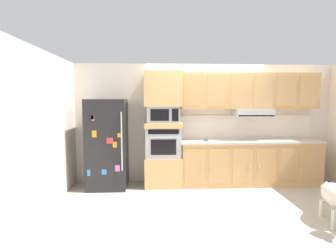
{
  "coord_description": "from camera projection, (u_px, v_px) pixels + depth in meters",
  "views": [
    {
      "loc": [
        -1.06,
        -4.58,
        1.75
      ],
      "look_at": [
        -0.82,
        0.25,
        1.27
      ],
      "focal_mm": 28.36,
      "sensor_mm": 36.0,
      "label": 1
    }
  ],
  "objects": [
    {
      "name": "ground_plane",
      "position": [
        214.0,
        197.0,
        4.78
      ],
      "size": [
        9.6,
        9.6,
        0.0
      ],
      "primitive_type": "plane",
      "color": "#B2A899"
    },
    {
      "name": "back_kitchen_wall",
      "position": [
        204.0,
        123.0,
        5.76
      ],
      "size": [
        6.2,
        0.12,
        2.5
      ],
      "primitive_type": "cube",
      "color": "silver",
      "rests_on": "ground"
    },
    {
      "name": "side_panel_left",
      "position": [
        53.0,
        129.0,
        4.52
      ],
      "size": [
        0.12,
        7.1,
        2.5
      ],
      "primitive_type": "cube",
      "color": "silver",
      "rests_on": "ground"
    },
    {
      "name": "refrigerator",
      "position": [
        107.0,
        144.0,
        5.27
      ],
      "size": [
        0.76,
        0.73,
        1.76
      ],
      "color": "black",
      "rests_on": "ground"
    },
    {
      "name": "oven_base_cabinet",
      "position": [
        163.0,
        171.0,
        5.45
      ],
      "size": [
        0.74,
        0.62,
        0.6
      ],
      "primitive_type": "cube",
      "color": "tan",
      "rests_on": "ground"
    },
    {
      "name": "built_in_oven",
      "position": [
        163.0,
        142.0,
        5.39
      ],
      "size": [
        0.7,
        0.62,
        0.6
      ],
      "color": "#A8AAAF",
      "rests_on": "oven_base_cabinet"
    },
    {
      "name": "appliance_mid_shelf",
      "position": [
        163.0,
        125.0,
        5.36
      ],
      "size": [
        0.74,
        0.62,
        0.1
      ],
      "primitive_type": "cube",
      "color": "tan",
      "rests_on": "built_in_oven"
    },
    {
      "name": "microwave",
      "position": [
        163.0,
        114.0,
        5.33
      ],
      "size": [
        0.64,
        0.54,
        0.32
      ],
      "color": "#A8AAAF",
      "rests_on": "appliance_mid_shelf"
    },
    {
      "name": "appliance_upper_cabinet",
      "position": [
        163.0,
        89.0,
        5.29
      ],
      "size": [
        0.74,
        0.62,
        0.68
      ],
      "primitive_type": "cube",
      "color": "tan",
      "rests_on": "microwave"
    },
    {
      "name": "lower_cabinet_run",
      "position": [
        249.0,
        163.0,
        5.52
      ],
      "size": [
        2.85,
        0.63,
        0.88
      ],
      "color": "tan",
      "rests_on": "ground"
    },
    {
      "name": "countertop_slab",
      "position": [
        250.0,
        141.0,
        5.48
      ],
      "size": [
        2.89,
        0.64,
        0.04
      ],
      "primitive_type": "cube",
      "color": "#BCB2A3",
      "rests_on": "lower_cabinet_run"
    },
    {
      "name": "backsplash_panel",
      "position": [
        245.0,
        127.0,
        5.74
      ],
      "size": [
        2.89,
        0.02,
        0.5
      ],
      "primitive_type": "cube",
      "color": "white",
      "rests_on": "countertop_slab"
    },
    {
      "name": "upper_cabinet_with_hood",
      "position": [
        249.0,
        92.0,
        5.5
      ],
      "size": [
        2.85,
        0.48,
        0.88
      ],
      "color": "tan",
      "rests_on": "backsplash_panel"
    },
    {
      "name": "screwdriver",
      "position": [
        206.0,
        140.0,
        5.38
      ],
      "size": [
        0.17,
        0.17,
        0.03
      ],
      "color": "blue",
      "rests_on": "countertop_slab"
    }
  ]
}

